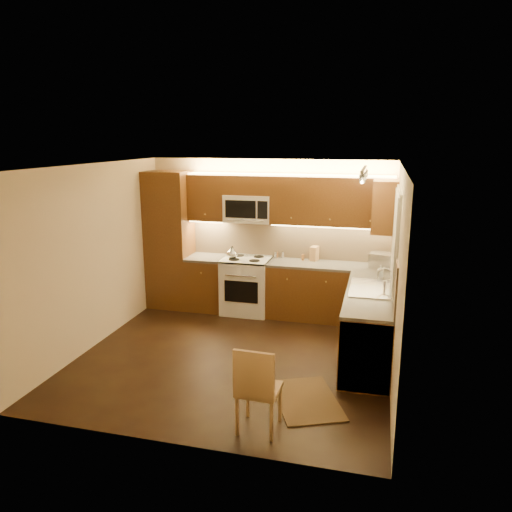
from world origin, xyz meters
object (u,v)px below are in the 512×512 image
(sink, at_px, (370,283))
(kettle, at_px, (232,253))
(soap_bottle, at_px, (380,271))
(knife_block, at_px, (314,253))
(toaster_oven, at_px, (383,260))
(dining_chair, at_px, (259,387))
(microwave, at_px, (248,208))
(stove, at_px, (247,285))

(sink, distance_m, kettle, 2.44)
(kettle, distance_m, soap_bottle, 2.38)
(kettle, distance_m, knife_block, 1.33)
(toaster_oven, xyz_separation_m, dining_chair, (-1.13, -3.25, -0.56))
(sink, bearing_deg, knife_block, 124.53)
(microwave, xyz_separation_m, toaster_oven, (2.15, -0.11, -0.71))
(kettle, distance_m, toaster_oven, 2.37)
(stove, bearing_deg, toaster_oven, 0.59)
(knife_block, height_order, soap_bottle, knife_block)
(soap_bottle, bearing_deg, dining_chair, -104.23)
(kettle, xyz_separation_m, dining_chair, (1.24, -3.13, -0.57))
(microwave, bearing_deg, knife_block, 4.38)
(kettle, height_order, knife_block, kettle)
(dining_chair, bearing_deg, microwave, 109.13)
(microwave, distance_m, knife_block, 1.29)
(kettle, bearing_deg, microwave, 46.30)
(microwave, distance_m, dining_chair, 3.73)
(sink, relative_size, soap_bottle, 4.67)
(sink, bearing_deg, stove, 150.64)
(sink, distance_m, dining_chair, 2.37)
(stove, distance_m, dining_chair, 3.38)
(toaster_oven, distance_m, soap_bottle, 0.58)
(soap_bottle, bearing_deg, kettle, 177.07)
(sink, distance_m, soap_bottle, 0.58)
(dining_chair, bearing_deg, soap_bottle, 69.83)
(toaster_oven, distance_m, dining_chair, 3.48)
(sink, height_order, knife_block, knife_block)
(toaster_oven, bearing_deg, stove, -167.42)
(sink, xyz_separation_m, toaster_oven, (0.15, 1.15, 0.04))
(microwave, height_order, dining_chair, microwave)
(toaster_oven, height_order, dining_chair, toaster_oven)
(microwave, height_order, kettle, microwave)
(toaster_oven, bearing_deg, kettle, -165.09)
(stove, xyz_separation_m, dining_chair, (1.02, -3.23, -0.01))
(kettle, bearing_deg, toaster_oven, 2.01)
(stove, distance_m, microwave, 1.27)
(microwave, distance_m, soap_bottle, 2.35)
(stove, bearing_deg, kettle, -155.52)
(knife_block, bearing_deg, kettle, -153.45)
(toaster_oven, relative_size, knife_block, 1.64)
(microwave, bearing_deg, kettle, -132.79)
(stove, xyz_separation_m, kettle, (-0.22, -0.10, 0.57))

